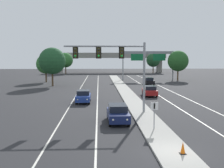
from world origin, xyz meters
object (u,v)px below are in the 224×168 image
Objects in this scene: traffic_cone_median_nose at (183,148)px; tree_far_right_c at (153,60)px; median_sign_post at (154,111)px; car_oncoming_navy at (118,113)px; tree_far_left_c at (46,64)px; tree_far_right_b at (178,61)px; car_oncoming_blue at (83,96)px; tree_far_left_b at (66,60)px; highway_sign_gantry at (148,56)px; car_receding_black at (149,81)px; tree_far_left_a at (52,61)px; car_receding_red at (150,91)px; overhead_signal_mast at (116,61)px.

tree_far_right_c is (15.44, 88.65, 4.37)m from traffic_cone_median_nose.
median_sign_post reaches higher than car_oncoming_navy.
tree_far_left_c is (-32.83, -37.55, -0.59)m from tree_far_right_c.
tree_far_right_b reaches higher than tree_far_right_c.
car_oncoming_blue is 64.64m from tree_far_left_b.
highway_sign_gantry is 37.16m from tree_far_left_b.
tree_far_left_c is (-16.83, 45.30, 2.70)m from median_sign_post.
tree_far_right_c is (9.76, 45.42, 4.05)m from car_receding_black.
median_sign_post is 51.31m from tree_far_right_b.
tree_far_left_a reaches higher than tree_far_right_b.
traffic_cone_median_nose is (-2.75, -25.90, -0.31)m from car_receding_red.
overhead_signal_mast is 1.11× the size of tree_far_left_b.
car_receding_black is 24.63m from tree_far_left_c.
median_sign_post is at bearing -100.93° from tree_far_right_c.
tree_far_left_c is 0.87× the size of tree_far_left_b.
tree_far_left_a is 1.04× the size of tree_far_left_b.
tree_far_right_c is 32.38m from tree_far_left_b.
tree_far_left_c is (-3.05, 9.51, -0.84)m from tree_far_left_a.
car_oncoming_navy is at bearing -109.39° from car_receding_red.
tree_far_left_b is (-9.67, 63.78, 4.09)m from car_oncoming_blue.
tree_far_left_a reaches higher than traffic_cone_median_nose.
tree_far_right_b is at bearing 23.69° from tree_far_left_a.
tree_far_right_b is (18.28, 41.59, -0.55)m from overhead_signal_mast.
highway_sign_gantry is 26.46m from tree_far_left_a.
tree_far_right_c is 1.14× the size of tree_far_left_c.
tree_far_right_c is at bearing 76.82° from car_oncoming_navy.
tree_far_left_a is at bearing -175.30° from car_receding_black.
tree_far_right_c is at bearing 8.13° from tree_far_left_b.
tree_far_right_c is 0.99× the size of tree_far_left_b.
car_receding_black is at bearing 61.18° from car_oncoming_blue.
tree_far_left_b is at bearing 100.73° from overhead_signal_mast.
tree_far_left_b is (-13.48, 71.13, -0.59)m from overhead_signal_mast.
tree_far_left_c is (-20.14, 25.19, 3.47)m from car_receding_red.
car_receding_red is 0.59× the size of tree_far_right_b.
tree_far_left_b is 43.38m from tree_far_right_b.
overhead_signal_mast is 0.63× the size of highway_sign_gantry.
traffic_cone_median_nose is 0.10× the size of tree_far_right_c.
tree_far_left_b reaches higher than tree_far_left_c.
highway_sign_gantry is (8.34, 50.27, 4.58)m from median_sign_post.
tree_far_left_b is at bearing -171.87° from tree_far_right_c.
car_receding_red is at bearing -99.47° from highway_sign_gantry.
tree_far_left_a reaches higher than car_oncoming_blue.
overhead_signal_mast is 1.12× the size of tree_far_right_c.
tree_far_left_a is (-7.41, 21.29, 4.31)m from car_oncoming_blue.
tree_far_left_a reaches higher than overhead_signal_mast.
tree_far_right_b reaches higher than car_receding_red.
median_sign_post is at bearing -107.87° from tree_far_right_b.
tree_far_left_a is (-22.12, -14.48, -1.04)m from highway_sign_gantry.
tree_far_left_a reaches higher than tree_far_left_b.
car_oncoming_navy is 0.68× the size of tree_far_left_c.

